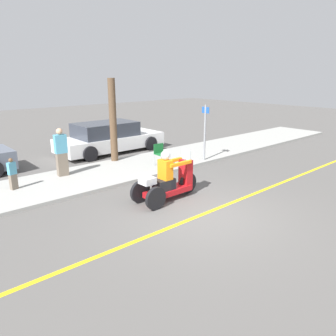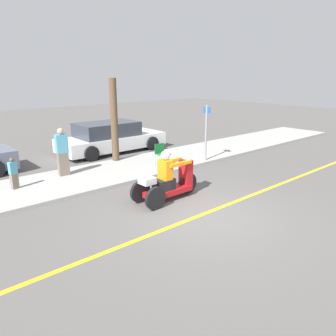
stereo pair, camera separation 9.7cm
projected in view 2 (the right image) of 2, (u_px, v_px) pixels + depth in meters
ground_plane at (202, 215)px, 8.39m from camera, size 60.00×60.00×0.00m
lane_stripe at (203, 214)px, 8.40m from camera, size 24.00×0.12×0.01m
sidewalk_strip at (109, 173)px, 11.72m from camera, size 28.00×2.80×0.12m
motorcycle_trike at (168, 182)px, 9.26m from camera, size 2.15×0.78×1.45m
spectator_by_tree at (13, 174)px, 9.81m from camera, size 0.26×0.19×0.97m
spectator_with_child at (62, 153)px, 11.06m from camera, size 0.41×0.26×1.63m
folding_chair_set_back at (161, 152)px, 12.34m from camera, size 0.49×0.49×0.82m
parked_car_lot_center at (111, 138)px, 14.99m from camera, size 4.88×2.10×1.38m
tree_trunk at (114, 120)px, 12.77m from camera, size 0.28×0.28×3.21m
street_sign at (206, 131)px, 12.92m from camera, size 0.08×0.36×2.20m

